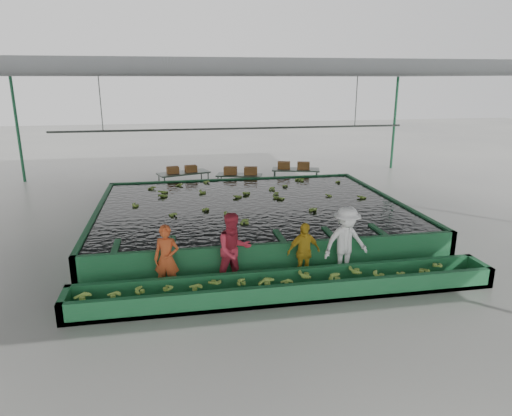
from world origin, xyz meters
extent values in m
plane|color=gray|center=(0.00, 0.00, 0.00)|extent=(80.00, 80.00, 0.00)
cube|color=slate|center=(0.00, 0.00, 5.00)|extent=(20.00, 22.00, 0.04)
cube|color=black|center=(0.00, 1.50, 0.85)|extent=(9.70, 7.70, 0.00)
cylinder|color=#59605B|center=(0.00, 5.00, 3.00)|extent=(0.08, 0.08, 14.00)
cylinder|color=#59605B|center=(-5.00, 5.00, 4.00)|extent=(0.04, 0.04, 2.00)
cylinder|color=#59605B|center=(5.00, 5.00, 4.00)|extent=(0.04, 0.04, 2.00)
imported|color=#D05125|center=(-2.75, -2.80, 0.82)|extent=(0.68, 0.53, 1.65)
imported|color=#C82E42|center=(-1.16, -2.80, 0.93)|extent=(1.06, 0.92, 1.86)
imported|color=gold|center=(0.59, -2.80, 0.76)|extent=(0.94, 0.52, 1.51)
imported|color=white|center=(1.69, -2.80, 0.94)|extent=(1.31, 0.88, 1.87)
camera|label=1|loc=(-2.52, -12.99, 4.91)|focal=32.00mm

